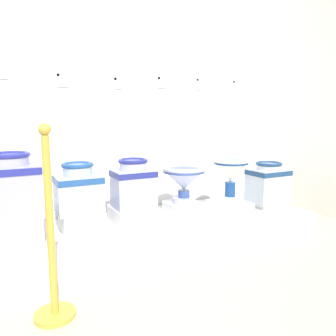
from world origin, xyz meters
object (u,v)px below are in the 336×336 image
plinth_block_pale_glazed (15,232)px  info_placard_fifth (200,84)px  antique_toilet_rightmost (78,188)px  info_placard_sixth (236,85)px  plinth_block_rightmost (80,221)px  plinth_block_tall_cobalt (184,210)px  stanchion_post_near_left (52,255)px  antique_toilet_pale_glazed (12,186)px  antique_toilet_leftmost (268,181)px  antique_toilet_squat_floral (133,183)px  antique_toilet_central_ornate (231,171)px  plinth_block_leftmost (267,204)px  plinth_block_squat_floral (134,215)px  antique_toilet_tall_cobalt (184,178)px  info_placard_second (62,79)px  info_placard_third (118,83)px  plinth_block_central_ornate (230,207)px  info_placard_fourth (162,82)px

plinth_block_pale_glazed → info_placard_fifth: 2.38m
antique_toilet_rightmost → info_placard_sixth: bearing=12.2°
plinth_block_pale_glazed → antique_toilet_rightmost: bearing=12.2°
plinth_block_rightmost → plinth_block_tall_cobalt: bearing=-4.1°
plinth_block_rightmost → stanchion_post_near_left: 1.02m
plinth_block_rightmost → info_placard_sixth: info_placard_sixth is taller
antique_toilet_pale_glazed → antique_toilet_leftmost: 2.47m
antique_toilet_squat_floral → antique_toilet_central_ornate: antique_toilet_squat_floral is taller
plinth_block_leftmost → plinth_block_squat_floral: bearing=174.3°
antique_toilet_tall_cobalt → info_placard_second: 1.43m
antique_toilet_central_ornate → info_placard_second: size_ratio=3.42×
antique_toilet_pale_glazed → info_placard_third: bearing=27.8°
stanchion_post_near_left → plinth_block_tall_cobalt: bearing=33.3°
antique_toilet_squat_floral → plinth_block_tall_cobalt: bearing=-6.7°
plinth_block_squat_floral → plinth_block_tall_cobalt: plinth_block_squat_floral is taller
antique_toilet_rightmost → info_placard_fifth: bearing=16.2°
plinth_block_rightmost → stanchion_post_near_left: (-0.35, -0.94, 0.14)m
antique_toilet_pale_glazed → plinth_block_central_ornate: 2.00m
antique_toilet_leftmost → antique_toilet_tall_cobalt: bearing=174.8°
info_placard_third → info_placard_sixth: 1.46m
stanchion_post_near_left → antique_toilet_squat_floral: bearing=48.0°
plinth_block_squat_floral → info_placard_third: (0.03, 0.44, 1.21)m
antique_toilet_pale_glazed → info_placard_third: (1.02, 0.54, 0.83)m
info_placard_third → plinth_block_pale_glazed: bearing=-152.2°
plinth_block_leftmost → info_placard_third: (-1.45, 0.59, 1.26)m
antique_toilet_squat_floral → plinth_block_tall_cobalt: antique_toilet_squat_floral is taller
antique_toilet_leftmost → info_placard_fourth: (-0.97, 0.59, 1.04)m
antique_toilet_rightmost → info_placard_second: 1.02m
plinth_block_leftmost → info_placard_second: bearing=163.5°
plinth_block_central_ornate → antique_toilet_pale_glazed: bearing=178.6°
plinth_block_squat_floral → plinth_block_tall_cobalt: bearing=-6.7°
plinth_block_squat_floral → stanchion_post_near_left: stanchion_post_near_left is taller
antique_toilet_tall_cobalt → antique_toilet_central_ornate: antique_toilet_central_ornate is taller
antique_toilet_pale_glazed → plinth_block_central_ornate: antique_toilet_pale_glazed is taller
info_placard_second → info_placard_sixth: info_placard_sixth is taller
info_placard_fifth → antique_toilet_central_ornate: bearing=-90.5°
plinth_block_leftmost → info_placard_third: size_ratio=2.82×
plinth_block_leftmost → stanchion_post_near_left: bearing=-161.3°
plinth_block_rightmost → plinth_block_leftmost: 1.97m
antique_toilet_squat_floral → info_placard_sixth: 1.83m
plinth_block_squat_floral → antique_toilet_leftmost: (1.48, -0.15, 0.20)m
plinth_block_central_ornate → antique_toilet_squat_floral: bearing=171.7°
stanchion_post_near_left → info_placard_second: bearing=76.1°
antique_toilet_leftmost → info_placard_sixth: (0.01, 0.59, 1.06)m
antique_toilet_pale_glazed → plinth_block_leftmost: 2.50m
plinth_block_squat_floral → antique_toilet_rightmost: bearing=178.6°
stanchion_post_near_left → info_placard_fifth: bearing=36.9°
antique_toilet_pale_glazed → info_placard_fifth: bearing=15.2°
antique_toilet_rightmost → info_placard_sixth: 2.24m
plinth_block_central_ornate → plinth_block_leftmost: plinth_block_central_ornate is taller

